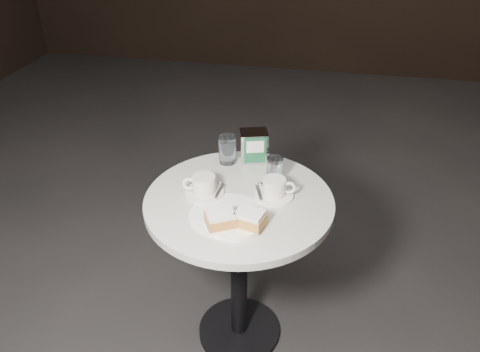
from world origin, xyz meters
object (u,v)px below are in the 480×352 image
Objects in this scene: beignet_plate at (235,220)px; water_glass_right at (275,170)px; coffee_cup_right at (275,189)px; water_glass_left at (227,150)px; napkin_dispenser at (254,146)px; cafe_table at (239,240)px; coffee_cup_left at (204,186)px.

beignet_plate is 2.21× the size of water_glass_right.
water_glass_right is at bearing 72.88° from beignet_plate.
coffee_cup_right is 1.54× the size of water_glass_right.
coffee_cup_right is at bearing -82.04° from water_glass_right.
water_glass_left is (-0.22, 0.21, 0.02)m from coffee_cup_right.
napkin_dispenser reaches higher than water_glass_left.
water_glass_right is 0.18m from napkin_dispenser.
beignet_plate is at bearing -104.48° from napkin_dispenser.
cafe_table is at bearing -128.30° from water_glass_right.
cafe_table is 0.37m from water_glass_left.
napkin_dispenser reaches higher than coffee_cup_left.
water_glass_left is (-0.12, 0.41, 0.03)m from beignet_plate.
water_glass_right reaches higher than cafe_table.
cafe_table is 6.44× the size of water_glass_left.
napkin_dispenser is (-0.01, 0.44, 0.04)m from beignet_plate.
coffee_cup_left is at bearing -132.63° from napkin_dispenser.
coffee_cup_left is 0.31m from napkin_dispenser.
napkin_dispenser is at bearing 126.45° from water_glass_right.
water_glass_left reaches higher than beignet_plate.
coffee_cup_right is 1.37× the size of water_glass_left.
coffee_cup_left is (-0.13, 0.00, 0.23)m from cafe_table.
water_glass_right is (0.25, 0.14, 0.02)m from coffee_cup_left.
cafe_table is at bearing 96.65° from beignet_plate.
cafe_table is 0.31m from water_glass_right.
coffee_cup_right reaches higher than cafe_table.
coffee_cup_left reaches higher than beignet_plate.
coffee_cup_right is 1.20× the size of napkin_dispenser.
cafe_table is 4.71× the size of coffee_cup_right.
beignet_plate is 1.72× the size of napkin_dispenser.
coffee_cup_right is at bearing -80.18° from napkin_dispenser.
napkin_dispenser is at bearing 19.07° from water_glass_left.
coffee_cup_left is 1.66× the size of water_glass_right.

